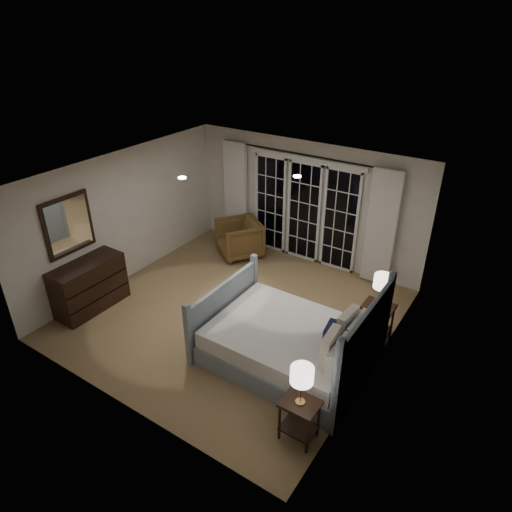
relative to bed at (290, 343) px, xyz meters
The scene contains 20 objects.
floor 1.54m from the bed, 159.72° to the left, with size 5.00×5.00×0.00m, color #937A4F.
ceiling 2.63m from the bed, 159.72° to the left, with size 5.00×5.00×0.00m, color silver.
wall_left 4.05m from the bed, behind, with size 0.02×5.00×2.50m, color silver.
wall_right 1.51m from the bed, 25.60° to the left, with size 0.02×5.00×2.50m, color silver.
wall_back 3.46m from the bed, 115.04° to the left, with size 5.00×0.02×2.50m, color silver.
wall_front 2.59m from the bed, 125.51° to the right, with size 5.00×0.02×2.50m, color silver.
french_doors 3.38m from the bed, 115.34° to the left, with size 2.50×0.04×2.20m.
curtain_rod 3.76m from the bed, 115.79° to the left, with size 0.03×0.03×3.50m, color black.
curtain_left 4.29m from the bed, 136.54° to the left, with size 0.55×0.10×2.25m, color silver.
curtain_right 3.02m from the bed, 85.30° to the left, with size 0.55×0.10×2.25m, color silver.
downlight_a 2.50m from the bed, 118.60° to the left, with size 0.12×0.12×0.01m, color white.
downlight_b 2.94m from the bed, behind, with size 0.12×0.12×0.01m, color white.
bed is the anchor object (origin of this frame).
nightstand_left 1.39m from the bed, 55.87° to the right, with size 0.46×0.36×0.59m.
nightstand_right 1.53m from the bed, 55.40° to the left, with size 0.48×0.38×0.62m.
lamp_left 1.54m from the bed, 55.87° to the right, with size 0.28×0.28×0.54m.
lamp_right 1.69m from the bed, 55.40° to the left, with size 0.28×0.28×0.55m.
armchair 3.50m from the bed, 137.80° to the left, with size 0.84×0.86×0.79m, color brown.
dresser 3.71m from the bed, 169.16° to the right, with size 0.54×1.27×0.90m.
mirror 4.12m from the bed, 169.81° to the right, with size 0.05×0.85×1.00m.
Camera 1 is at (3.91, -5.22, 4.73)m, focal length 32.00 mm.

